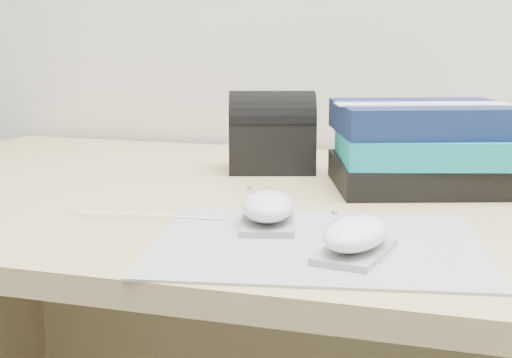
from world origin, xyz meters
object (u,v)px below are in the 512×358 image
(mouse_rear, at_px, (268,208))
(book_stack, at_px, (423,146))
(desk, at_px, (355,337))
(pouch, at_px, (272,132))
(mouse_front, at_px, (356,236))

(mouse_rear, xyz_separation_m, book_stack, (0.16, 0.28, 0.04))
(desk, bearing_deg, mouse_rear, -106.01)
(desk, xyz_separation_m, mouse_rear, (-0.07, -0.25, 0.26))
(desk, xyz_separation_m, pouch, (-0.16, 0.09, 0.30))
(book_stack, bearing_deg, pouch, 166.29)
(desk, relative_size, book_stack, 5.26)
(mouse_rear, relative_size, book_stack, 0.41)
(mouse_rear, distance_m, pouch, 0.36)
(desk, distance_m, book_stack, 0.31)
(mouse_rear, height_order, mouse_front, mouse_rear)
(mouse_front, height_order, pouch, pouch)
(book_stack, bearing_deg, mouse_rear, -119.27)
(book_stack, height_order, pouch, pouch)
(mouse_front, height_order, book_stack, book_stack)
(desk, bearing_deg, mouse_front, -82.20)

